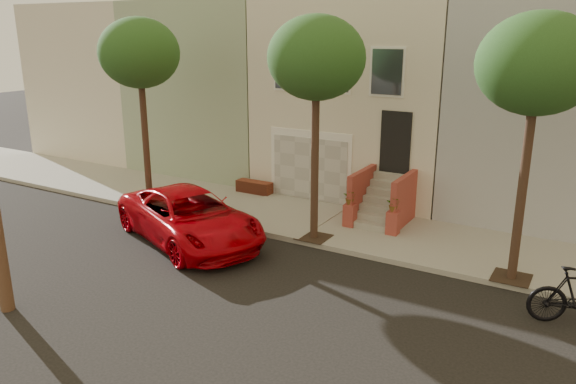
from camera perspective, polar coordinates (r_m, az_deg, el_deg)
The scene contains 7 objects.
ground at distance 13.95m, azimuth -8.66°, elevation -9.42°, with size 90.00×90.00×0.00m, color black.
sidewalk at distance 18.04m, azimuth 2.01°, elevation -2.89°, with size 40.00×3.70×0.15m, color gray.
house_row at distance 22.48m, azimuth 9.31°, elevation 10.07°, with size 33.10×11.70×7.00m.
tree_left at distance 19.19m, azimuth -15.06°, elevation 13.53°, with size 2.70×2.57×6.30m.
tree_mid at distance 15.31m, azimuth 2.93°, elevation 13.47°, with size 2.70×2.57×6.30m.
tree_right at distance 13.67m, azimuth 24.30°, elevation 11.75°, with size 2.70×2.57×6.30m.
pickup_truck at distance 16.46m, azimuth -10.11°, elevation -2.54°, with size 2.53×5.48×1.52m, color #B20009.
Camera 1 is at (8.06, -9.66, 6.02)m, focal length 34.56 mm.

